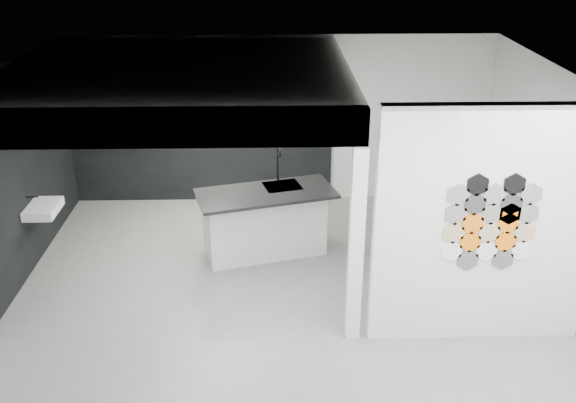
# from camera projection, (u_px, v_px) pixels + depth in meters

# --- Properties ---
(floor) EXTENTS (7.00, 6.00, 0.01)m
(floor) POSITION_uv_depth(u_px,v_px,m) (281.00, 291.00, 8.46)
(floor) COLOR slate
(partition_panel) EXTENTS (2.45, 0.15, 2.80)m
(partition_panel) POSITION_uv_depth(u_px,v_px,m) (485.00, 228.00, 7.02)
(partition_panel) COLOR silver
(partition_panel) RESTS_ON floor
(bay_clad_back) EXTENTS (4.40, 0.04, 2.35)m
(bay_clad_back) POSITION_uv_depth(u_px,v_px,m) (200.00, 135.00, 10.64)
(bay_clad_back) COLOR black
(bay_clad_back) RESTS_ON floor
(bay_clad_left) EXTENTS (0.04, 4.00, 2.35)m
(bay_clad_left) POSITION_uv_depth(u_px,v_px,m) (27.00, 181.00, 8.80)
(bay_clad_left) COLOR black
(bay_clad_left) RESTS_ON floor
(bulkhead) EXTENTS (4.40, 4.00, 0.40)m
(bulkhead) POSITION_uv_depth(u_px,v_px,m) (179.00, 82.00, 8.28)
(bulkhead) COLOR silver
(bulkhead) RESTS_ON corner_column
(corner_column) EXTENTS (0.16, 0.16, 2.35)m
(corner_column) POSITION_uv_depth(u_px,v_px,m) (356.00, 247.00, 7.08)
(corner_column) COLOR silver
(corner_column) RESTS_ON floor
(fascia_beam) EXTENTS (4.40, 0.16, 0.40)m
(fascia_beam) POSITION_uv_depth(u_px,v_px,m) (154.00, 128.00, 6.54)
(fascia_beam) COLOR silver
(fascia_beam) RESTS_ON corner_column
(wall_basin) EXTENTS (0.40, 0.60, 0.12)m
(wall_basin) POSITION_uv_depth(u_px,v_px,m) (43.00, 209.00, 8.76)
(wall_basin) COLOR silver
(wall_basin) RESTS_ON bay_clad_left
(display_shelf) EXTENTS (3.00, 0.15, 0.04)m
(display_shelf) POSITION_uv_depth(u_px,v_px,m) (205.00, 129.00, 10.50)
(display_shelf) COLOR black
(display_shelf) RESTS_ON bay_clad_back
(kitchen_island) EXTENTS (2.06, 1.32, 1.54)m
(kitchen_island) POSITION_uv_depth(u_px,v_px,m) (265.00, 221.00, 9.16)
(kitchen_island) COLOR silver
(kitchen_island) RESTS_ON floor
(stockpot) EXTENTS (0.30, 0.30, 0.19)m
(stockpot) POSITION_uv_depth(u_px,v_px,m) (131.00, 123.00, 10.42)
(stockpot) COLOR black
(stockpot) RESTS_ON display_shelf
(kettle) EXTENTS (0.21, 0.21, 0.15)m
(kettle) POSITION_uv_depth(u_px,v_px,m) (282.00, 123.00, 10.49)
(kettle) COLOR black
(kettle) RESTS_ON display_shelf
(glass_bowl) EXTENTS (0.15, 0.15, 0.09)m
(glass_bowl) POSITION_uv_depth(u_px,v_px,m) (287.00, 125.00, 10.50)
(glass_bowl) COLOR gray
(glass_bowl) RESTS_ON display_shelf
(glass_vase) EXTENTS (0.12, 0.12, 0.14)m
(glass_vase) POSITION_uv_depth(u_px,v_px,m) (287.00, 123.00, 10.49)
(glass_vase) COLOR gray
(glass_vase) RESTS_ON display_shelf
(bottle_dark) EXTENTS (0.05, 0.05, 0.14)m
(bottle_dark) POSITION_uv_depth(u_px,v_px,m) (171.00, 124.00, 10.45)
(bottle_dark) COLOR black
(bottle_dark) RESTS_ON display_shelf
(utensil_cup) EXTENTS (0.09, 0.09, 0.10)m
(utensil_cup) POSITION_uv_depth(u_px,v_px,m) (163.00, 125.00, 10.46)
(utensil_cup) COLOR black
(utensil_cup) RESTS_ON display_shelf
(hex_tile_cluster) EXTENTS (1.04, 0.02, 1.16)m
(hex_tile_cluster) POSITION_uv_depth(u_px,v_px,m) (491.00, 223.00, 6.90)
(hex_tile_cluster) COLOR white
(hex_tile_cluster) RESTS_ON partition_panel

